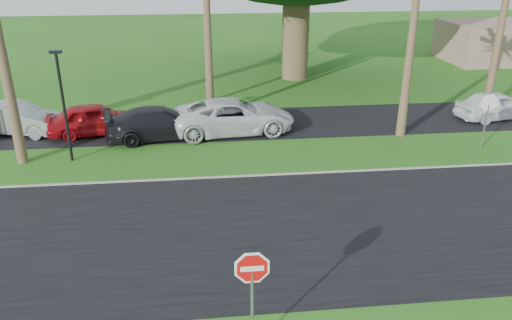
{
  "coord_description": "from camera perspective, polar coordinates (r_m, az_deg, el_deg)",
  "views": [
    {
      "loc": [
        -0.37,
        -11.69,
        8.27
      ],
      "look_at": [
        1.29,
        3.46,
        1.8
      ],
      "focal_mm": 35.0,
      "sensor_mm": 36.0,
      "label": 1
    }
  ],
  "objects": [
    {
      "name": "parking_strip",
      "position": [
        25.56,
        -5.1,
        4.05
      ],
      "size": [
        120.0,
        5.0,
        0.02
      ],
      "primitive_type": "cube",
      "color": "black",
      "rests_on": "ground"
    },
    {
      "name": "car_dark",
      "position": [
        23.82,
        -10.83,
        4.14
      ],
      "size": [
        5.38,
        2.99,
        1.48
      ],
      "primitive_type": "imported",
      "rotation": [
        0.0,
        0.0,
        1.76
      ],
      "color": "black",
      "rests_on": "ground"
    },
    {
      "name": "streetlight_right",
      "position": [
        21.7,
        -21.2,
        6.43
      ],
      "size": [
        0.45,
        0.25,
        4.64
      ],
      "color": "black",
      "rests_on": "ground"
    },
    {
      "name": "road",
      "position": [
        15.99,
        -4.08,
        -8.16
      ],
      "size": [
        120.0,
        8.0,
        0.02
      ],
      "primitive_type": "cube",
      "color": "black",
      "rests_on": "ground"
    },
    {
      "name": "stop_sign_far",
      "position": [
        24.14,
        24.97,
        5.21
      ],
      "size": [
        1.05,
        0.07,
        2.62
      ],
      "rotation": [
        0.0,
        0.0,
        3.14
      ],
      "color": "gray",
      "rests_on": "ground"
    },
    {
      "name": "car_silver",
      "position": [
        26.55,
        -25.68,
        4.23
      ],
      "size": [
        4.81,
        2.68,
        1.5
      ],
      "primitive_type": "imported",
      "rotation": [
        0.0,
        0.0,
        1.32
      ],
      "color": "silver",
      "rests_on": "ground"
    },
    {
      "name": "car_pickup",
      "position": [
        29.01,
        25.72,
        5.63
      ],
      "size": [
        4.52,
        2.5,
        1.45
      ],
      "primitive_type": "imported",
      "rotation": [
        0.0,
        0.0,
        1.76
      ],
      "color": "white",
      "rests_on": "ground"
    },
    {
      "name": "building_far",
      "position": [
        45.39,
        26.95,
        12.0
      ],
      "size": [
        10.0,
        6.0,
        3.0
      ],
      "primitive_type": "cube",
      "color": "gray",
      "rests_on": "ground"
    },
    {
      "name": "curb",
      "position": [
        19.56,
        -4.6,
        -1.99
      ],
      "size": [
        120.0,
        0.12,
        0.06
      ],
      "primitive_type": "cube",
      "color": "gray",
      "rests_on": "ground"
    },
    {
      "name": "ground",
      "position": [
        14.32,
        -3.72,
        -12.32
      ],
      "size": [
        120.0,
        120.0,
        0.0
      ],
      "primitive_type": "plane",
      "color": "#245615",
      "rests_on": "ground"
    },
    {
      "name": "car_minivan",
      "position": [
        24.15,
        -2.6,
        4.99
      ],
      "size": [
        6.12,
        3.31,
        1.63
      ],
      "primitive_type": "imported",
      "rotation": [
        0.0,
        0.0,
        1.68
      ],
      "color": "silver",
      "rests_on": "ground"
    },
    {
      "name": "car_red",
      "position": [
        25.1,
        -17.86,
        4.45
      ],
      "size": [
        4.72,
        2.63,
        1.52
      ],
      "primitive_type": "imported",
      "rotation": [
        0.0,
        0.0,
        1.77
      ],
      "color": "#A40D15",
      "rests_on": "ground"
    },
    {
      "name": "stop_sign_near",
      "position": [
        10.88,
        -0.46,
        -13.64
      ],
      "size": [
        1.05,
        0.07,
        2.62
      ],
      "color": "gray",
      "rests_on": "ground"
    }
  ]
}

